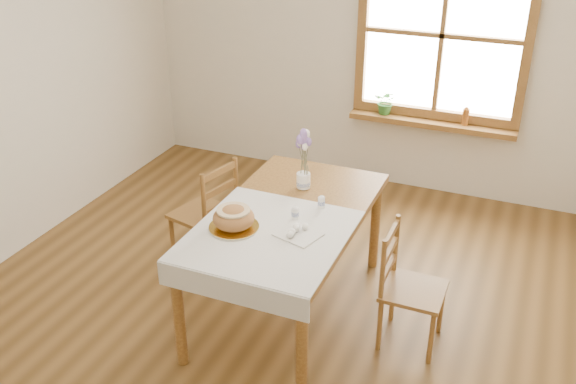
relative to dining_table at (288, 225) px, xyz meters
name	(u,v)px	position (x,y,z in m)	size (l,w,h in m)	color
ground	(270,334)	(0.00, -0.30, -0.66)	(5.00, 5.00, 0.00)	brown
room_walls	(266,80)	(0.00, -0.30, 1.04)	(4.60, 5.10, 2.65)	beige
window	(442,35)	(0.50, 2.17, 0.79)	(1.46, 0.08, 1.46)	olive
window_sill	(432,123)	(0.50, 2.10, 0.03)	(1.46, 0.20, 0.05)	olive
dining_table	(288,225)	(0.00, 0.00, 0.00)	(0.90, 1.60, 0.75)	olive
table_linen	(268,235)	(0.00, -0.30, 0.09)	(0.91, 0.99, 0.01)	silver
chair_left	(203,212)	(-0.81, 0.30, -0.23)	(0.40, 0.42, 0.86)	olive
chair_right	(414,289)	(0.84, -0.01, -0.27)	(0.37, 0.39, 0.80)	olive
bread_plate	(234,227)	(-0.22, -0.32, 0.10)	(0.30, 0.30, 0.02)	white
bread_loaf	(234,216)	(-0.22, -0.32, 0.18)	(0.25, 0.25, 0.14)	#A8663B
egg_napkin	(298,234)	(0.17, -0.25, 0.10)	(0.24, 0.21, 0.01)	silver
eggs	(298,231)	(0.17, -0.25, 0.13)	(0.19, 0.17, 0.04)	white
salt_shaker	(295,212)	(0.08, -0.07, 0.14)	(0.05, 0.05, 0.09)	white
pepper_shaker	(321,202)	(0.18, 0.13, 0.14)	(0.05, 0.05, 0.09)	white
flower_vase	(303,181)	(-0.04, 0.36, 0.14)	(0.10, 0.10, 0.10)	white
lavender_bouquet	(304,153)	(-0.04, 0.36, 0.35)	(0.17, 0.17, 0.31)	#7D5DA6
potted_plant	(386,105)	(0.08, 2.10, 0.14)	(0.20, 0.23, 0.18)	#33752E
amber_bottle	(466,116)	(0.78, 2.10, 0.13)	(0.06, 0.06, 0.16)	#9A541C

